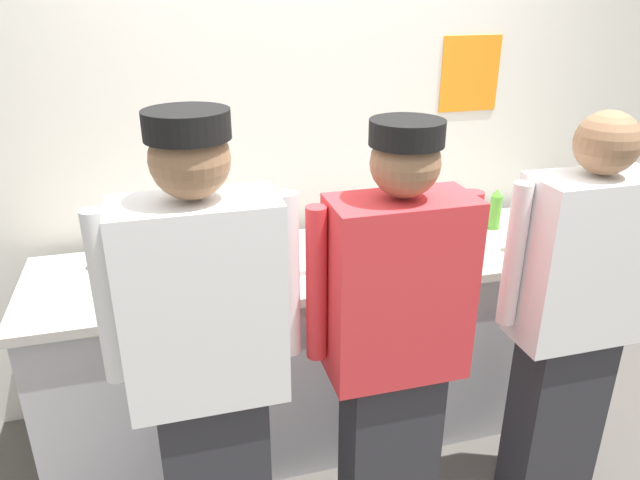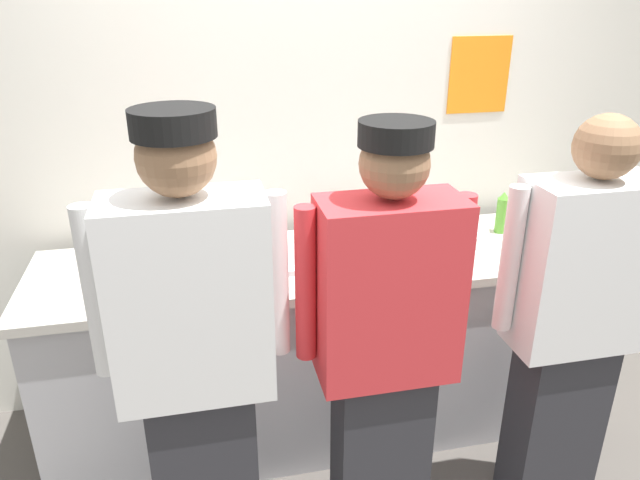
% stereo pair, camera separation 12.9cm
% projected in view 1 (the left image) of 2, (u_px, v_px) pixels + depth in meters
% --- Properties ---
extents(ground_plane, '(9.00, 9.00, 0.00)m').
position_uv_depth(ground_plane, '(351.00, 473.00, 2.74)').
color(ground_plane, '#514C47').
extents(wall_back, '(4.14, 0.11, 2.80)m').
position_uv_depth(wall_back, '(303.00, 132.00, 2.95)').
color(wall_back, silver).
rests_on(wall_back, ground).
extents(prep_counter, '(2.64, 0.71, 0.93)m').
position_uv_depth(prep_counter, '(329.00, 344.00, 2.88)').
color(prep_counter, '#B2B2B7').
rests_on(prep_counter, ground).
extents(chef_near_left, '(0.63, 0.24, 1.76)m').
position_uv_depth(chef_near_left, '(208.00, 365.00, 1.91)').
color(chef_near_left, '#2D2D33').
rests_on(chef_near_left, ground).
extents(chef_center, '(0.61, 0.24, 1.70)m').
position_uv_depth(chef_center, '(394.00, 345.00, 2.08)').
color(chef_center, '#2D2D33').
rests_on(chef_center, ground).
extents(chef_far_right, '(0.62, 0.24, 1.69)m').
position_uv_depth(chef_far_right, '(573.00, 317.00, 2.29)').
color(chef_far_right, '#2D2D33').
rests_on(chef_far_right, ground).
extents(plate_stack_front, '(0.24, 0.24, 0.06)m').
position_uv_depth(plate_stack_front, '(459.00, 232.00, 2.89)').
color(plate_stack_front, white).
rests_on(plate_stack_front, prep_counter).
extents(mixing_bowl_steel, '(0.34, 0.34, 0.14)m').
position_uv_depth(mixing_bowl_steel, '(358.00, 232.00, 2.79)').
color(mixing_bowl_steel, '#B7BABF').
rests_on(mixing_bowl_steel, prep_counter).
extents(sheet_tray, '(0.50, 0.29, 0.02)m').
position_uv_depth(sheet_tray, '(269.00, 263.00, 2.62)').
color(sheet_tray, '#B7BABF').
rests_on(sheet_tray, prep_counter).
extents(squeeze_bottle_primary, '(0.06, 0.06, 0.18)m').
position_uv_depth(squeeze_bottle_primary, '(520.00, 234.00, 2.73)').
color(squeeze_bottle_primary, '#56A333').
rests_on(squeeze_bottle_primary, prep_counter).
extents(squeeze_bottle_secondary, '(0.06, 0.06, 0.21)m').
position_uv_depth(squeeze_bottle_secondary, '(495.00, 210.00, 2.98)').
color(squeeze_bottle_secondary, '#56A333').
rests_on(squeeze_bottle_secondary, prep_counter).
extents(ramekin_red_sauce, '(0.09, 0.09, 0.05)m').
position_uv_depth(ramekin_red_sauce, '(158.00, 261.00, 2.59)').
color(ramekin_red_sauce, white).
rests_on(ramekin_red_sauce, prep_counter).
extents(ramekin_yellow_sauce, '(0.08, 0.08, 0.04)m').
position_uv_depth(ramekin_yellow_sauce, '(98.00, 263.00, 2.59)').
color(ramekin_yellow_sauce, white).
rests_on(ramekin_yellow_sauce, prep_counter).
extents(ramekin_green_sauce, '(0.10, 0.10, 0.04)m').
position_uv_depth(ramekin_green_sauce, '(193.00, 273.00, 2.50)').
color(ramekin_green_sauce, white).
rests_on(ramekin_green_sauce, prep_counter).
extents(ramekin_orange_sauce, '(0.11, 0.11, 0.04)m').
position_uv_depth(ramekin_orange_sauce, '(344.00, 264.00, 2.58)').
color(ramekin_orange_sauce, white).
rests_on(ramekin_orange_sauce, prep_counter).
extents(deli_cup, '(0.09, 0.09, 0.09)m').
position_uv_depth(deli_cup, '(407.00, 224.00, 2.95)').
color(deli_cup, white).
rests_on(deli_cup, prep_counter).
extents(chefs_knife, '(0.28, 0.03, 0.02)m').
position_uv_depth(chefs_knife, '(132.00, 287.00, 2.42)').
color(chefs_knife, '#B7BABF').
rests_on(chefs_knife, prep_counter).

